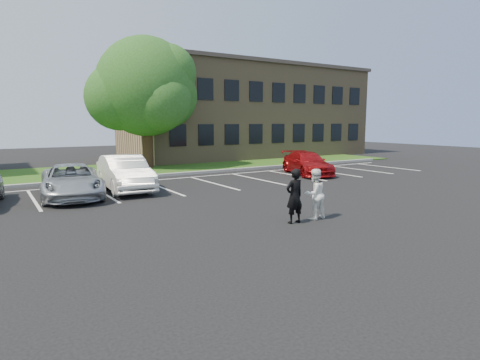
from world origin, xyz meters
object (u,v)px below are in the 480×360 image
object	(u,v)px
man_black_suit	(294,196)
man_white_shirt	(314,194)
car_silver_minivan	(72,181)
car_red_compact	(307,163)
car_white_sedan	(125,173)
office_building	(246,111)
tree	(147,89)

from	to	relation	value
man_black_suit	man_white_shirt	size ratio (longest dim) A/B	1.04
car_silver_minivan	car_red_compact	world-z (taller)	car_silver_minivan
man_black_suit	car_silver_minivan	xyz separation A→B (m)	(-5.12, 8.37, -0.16)
car_white_sedan	office_building	bearing A→B (deg)	44.59
man_white_shirt	man_black_suit	bearing A→B (deg)	1.44
office_building	man_white_shirt	xyz separation A→B (m)	(-12.13, -22.60, -3.32)
office_building	car_red_compact	size ratio (longest dim) A/B	4.77
man_black_suit	car_silver_minivan	world-z (taller)	man_black_suit
tree	car_red_compact	xyz separation A→B (m)	(6.95, -8.40, -4.67)
office_building	man_black_suit	distance (m)	26.35
car_silver_minivan	car_white_sedan	world-z (taller)	car_white_sedan
office_building	man_white_shirt	size ratio (longest dim) A/B	13.42
tree	office_building	bearing A→B (deg)	25.51
man_black_suit	tree	bearing A→B (deg)	-95.15
office_building	car_white_sedan	xyz separation A→B (m)	(-15.72, -13.73, -3.34)
tree	man_black_suit	world-z (taller)	tree
man_black_suit	man_white_shirt	world-z (taller)	man_black_suit
car_silver_minivan	car_white_sedan	bearing A→B (deg)	20.28
tree	car_white_sedan	xyz separation A→B (m)	(-4.08, -8.18, -4.53)
car_silver_minivan	office_building	bearing A→B (deg)	45.54
office_building	car_silver_minivan	bearing A→B (deg)	-141.79
office_building	car_white_sedan	distance (m)	21.14
tree	car_silver_minivan	xyz separation A→B (m)	(-6.51, -8.73, -4.64)
office_building	car_silver_minivan	xyz separation A→B (m)	(-18.15, -14.29, -3.45)
car_white_sedan	man_white_shirt	bearing A→B (deg)	-64.50
man_black_suit	office_building	bearing A→B (deg)	-120.41
man_black_suit	car_white_sedan	world-z (taller)	man_black_suit
car_silver_minivan	car_white_sedan	xyz separation A→B (m)	(2.42, 0.56, 0.11)
office_building	man_white_shirt	distance (m)	25.87
man_white_shirt	office_building	bearing A→B (deg)	-120.51
tree	car_red_compact	world-z (taller)	tree
tree	man_black_suit	bearing A→B (deg)	-94.65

